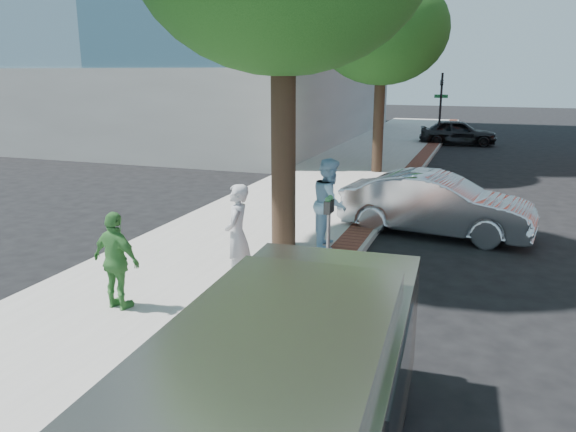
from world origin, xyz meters
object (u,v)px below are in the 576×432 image
at_px(sedan_silver, 436,204).
at_px(person_gray, 237,235).
at_px(person_green, 117,261).
at_px(van, 289,396).
at_px(person_officer, 330,203).
at_px(bg_car, 458,132).
at_px(parking_meter, 329,218).

bearing_deg(sedan_silver, person_gray, 156.75).
xyz_separation_m(person_green, van, (3.88, -2.79, 0.08)).
height_order(person_officer, bg_car, person_officer).
bearing_deg(person_green, parking_meter, -123.79).
xyz_separation_m(person_gray, person_green, (-1.35, -1.61, -0.11)).
relative_size(person_green, sedan_silver, 0.35).
xyz_separation_m(parking_meter, person_officer, (-0.42, 1.59, -0.09)).
relative_size(sedan_silver, van, 0.88).
distance_m(person_officer, van, 7.33).
relative_size(parking_meter, person_officer, 0.77).
bearing_deg(bg_car, parking_meter, 170.87).
height_order(parking_meter, van, van).
bearing_deg(van, parking_meter, 99.07).
xyz_separation_m(person_gray, sedan_silver, (2.98, 4.97, -0.31)).
height_order(person_gray, person_green, person_gray).
xyz_separation_m(sedan_silver, van, (-0.45, -9.38, 0.28)).
height_order(person_gray, sedan_silver, person_gray).
xyz_separation_m(sedan_silver, bg_car, (-0.54, 18.15, -0.06)).
distance_m(parking_meter, sedan_silver, 4.18).
distance_m(person_green, sedan_silver, 7.88).
bearing_deg(person_officer, bg_car, -14.39).
bearing_deg(van, person_green, 141.35).
bearing_deg(person_gray, person_green, -51.26).
relative_size(person_gray, person_officer, 0.94).
bearing_deg(van, person_officer, 99.70).
bearing_deg(sedan_silver, van, -175.07).
xyz_separation_m(parking_meter, sedan_silver, (1.63, 3.82, -0.46)).
relative_size(person_officer, van, 0.37).
bearing_deg(person_gray, person_officer, 150.11).
relative_size(person_gray, van, 0.35).
bearing_deg(person_gray, bg_car, 162.69).
bearing_deg(sedan_silver, bg_car, 9.36).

